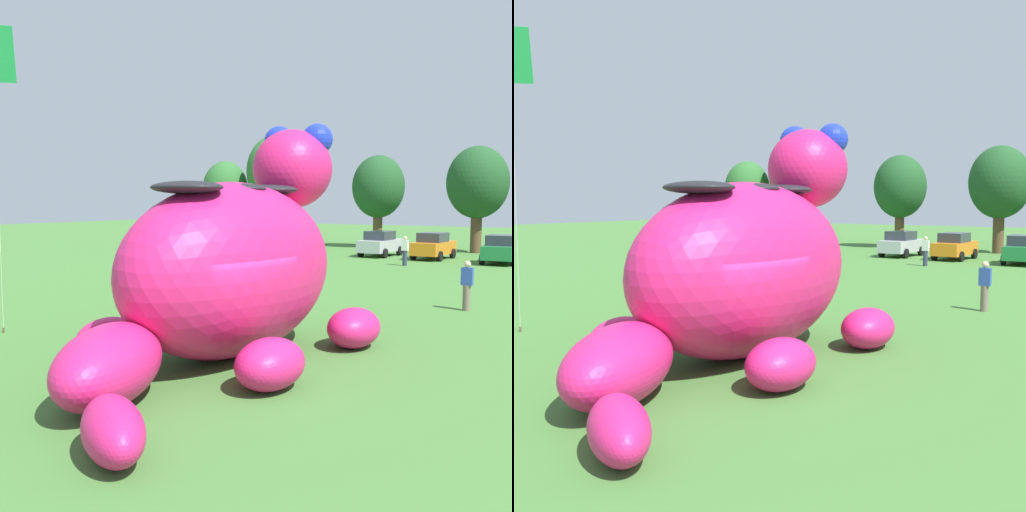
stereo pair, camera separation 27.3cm
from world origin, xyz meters
TOP-DOWN VIEW (x-y plane):
  - ground_plane at (0.00, 0.00)m, footprint 160.00×160.00m
  - giant_inflatable_creature at (-0.74, 1.39)m, footprint 6.28×11.35m
  - car_silver at (-7.75, 28.50)m, footprint 2.06×4.16m
  - car_orange at (-4.08, 28.32)m, footprint 2.07×4.16m
  - car_green at (0.16, 27.71)m, footprint 2.13×4.19m
  - tree_far_left at (-25.43, 34.89)m, footprint 4.16×4.16m
  - tree_left at (-20.44, 35.78)m, footprint 5.40×5.40m
  - tree_mid_left at (-10.86, 35.68)m, footprint 4.16×4.16m
  - tree_centre_left at (-2.96, 34.71)m, footprint 4.32×4.32m
  - spectator_near_inflatable at (-4.24, 23.44)m, footprint 0.38×0.26m
  - spectator_mid_field at (2.51, 10.54)m, footprint 0.38×0.26m

SIDE VIEW (x-z plane):
  - ground_plane at x=0.00m, z-range 0.00..0.00m
  - spectator_near_inflatable at x=-4.24m, z-range 0.00..1.71m
  - spectator_mid_field at x=2.51m, z-range 0.00..1.71m
  - car_silver at x=-7.75m, z-range 0.00..1.72m
  - car_orange at x=-4.08m, z-range 0.00..1.72m
  - car_green at x=0.16m, z-range 0.00..1.72m
  - giant_inflatable_creature at x=-0.74m, z-range -0.79..5.12m
  - tree_far_left at x=-25.43m, z-range 1.14..8.52m
  - tree_mid_left at x=-10.86m, z-range 1.14..8.53m
  - tree_centre_left at x=-2.96m, z-range 1.18..8.85m
  - tree_left at x=-20.44m, z-range 1.48..11.06m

